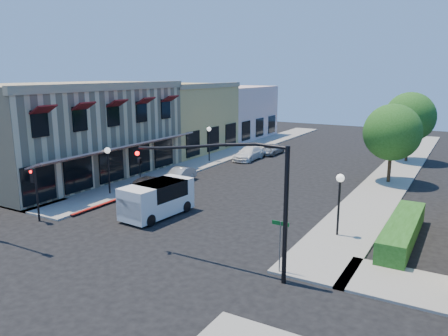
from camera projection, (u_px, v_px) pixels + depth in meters
The scene contains 22 objects.
ground at pixel (121, 257), 21.49m from camera, with size 120.00×120.00×0.00m, color black.
sidewalk_left at pixel (231, 153), 48.60m from camera, with size 3.50×50.00×0.12m, color gray.
sidewalk_right at pixel (397, 171), 40.07m from camera, with size 3.50×50.00×0.12m, color gray.
curb_red_strip at pixel (126, 198), 31.63m from camera, with size 0.25×10.00×0.06m, color maroon.
corner_brick_building at pixel (73, 131), 37.47m from camera, with size 11.77×18.20×8.10m.
yellow_stucco_building at pixel (176, 118), 50.24m from camera, with size 10.00×12.00×7.60m, color tan.
pink_stucco_building at pixel (227, 112), 60.46m from camera, with size 10.00×12.00×7.00m, color beige.
hedge at pixel (401, 242), 23.41m from camera, with size 1.40×8.00×1.10m, color #1D4B15.
street_tree_a at pixel (392, 132), 34.93m from camera, with size 4.56×4.56×6.48m.
street_tree_b at pixel (410, 117), 43.32m from camera, with size 4.94×4.94×7.02m.
signal_mast_arm at pixel (240, 185), 19.03m from camera, with size 8.01×0.39×6.00m.
secondary_signal at pixel (35, 185), 26.08m from camera, with size 0.28×0.42×3.32m.
street_name_sign at pixel (280, 238), 19.34m from camera, with size 0.80×0.06×2.50m.
lamppost_left_near at pixel (108, 159), 31.82m from camera, with size 0.44×0.44×3.57m.
lamppost_left_far at pixel (209, 135), 43.67m from camera, with size 0.44×0.44×3.57m.
lamppost_right_near at pixel (340, 189), 23.54m from camera, with size 0.44×0.44×3.57m.
lamppost_right_far at pixel (391, 146), 37.08m from camera, with size 0.44×0.44×3.57m.
white_van at pixel (157, 197), 27.34m from camera, with size 2.50×5.01×2.15m.
parked_car_a at pixel (143, 187), 32.05m from camera, with size 1.63×4.04×1.38m, color black.
parked_car_b at pixel (179, 175), 35.91m from camera, with size 1.27×3.65×1.20m, color #A6AAAB.
parked_car_c at pixel (249, 153), 45.21m from camera, with size 1.88×4.63×1.34m, color white.
parked_car_d at pixel (271, 149), 48.27m from camera, with size 1.82×3.95×1.10m, color #96989B.
Camera 1 is at (14.42, -14.83, 8.90)m, focal length 35.00 mm.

